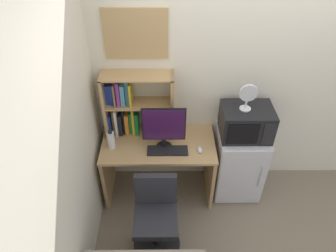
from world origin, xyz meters
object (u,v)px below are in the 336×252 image
microwave (246,122)px  mini_fridge (238,163)px  monitor (164,127)px  computer_mouse (200,150)px  water_bottle (111,140)px  hutch_bookshelf (129,106)px  keyboard (168,151)px  wall_corkboard (136,34)px  desk_chair (156,219)px  desk_fan (248,95)px

microwave → mini_fridge: bearing=-90.1°
monitor → computer_mouse: bearing=-8.8°
water_bottle → hutch_bookshelf: bearing=55.1°
keyboard → microwave: microwave is taller
mini_fridge → microwave: 0.58m
water_bottle → wall_corkboard: bearing=50.8°
water_bottle → mini_fridge: size_ratio=0.25×
hutch_bookshelf → mini_fridge: bearing=-7.7°
hutch_bookshelf → microwave: size_ratio=1.40×
keyboard → mini_fridge: mini_fridge is taller
microwave → desk_chair: 1.30m
desk_fan → water_bottle: bearing=-176.1°
monitor → microwave: (0.82, 0.10, -0.03)m
monitor → desk_fan: desk_fan is taller
keyboard → computer_mouse: (0.33, 0.01, 0.01)m
desk_fan → wall_corkboard: 1.17m
water_bottle → desk_chair: bearing=-53.1°
water_bottle → wall_corkboard: wall_corkboard is taller
monitor → computer_mouse: size_ratio=5.16×
monitor → water_bottle: size_ratio=2.34×
hutch_bookshelf → desk_chair: bearing=-72.0°
microwave → monitor: bearing=-172.8°
wall_corkboard → microwave: bearing=-13.3°
desk_fan → keyboard: bearing=-168.0°
hutch_bookshelf → desk_chair: size_ratio=0.83×
computer_mouse → desk_chair: bearing=-129.0°
hutch_bookshelf → computer_mouse: 0.85m
mini_fridge → wall_corkboard: 1.77m
microwave → desk_chair: microwave is taller
desk_fan → hutch_bookshelf: bearing=171.9°
keyboard → mini_fridge: (0.79, 0.16, -0.35)m
desk_fan → microwave: bearing=8.9°
desk_fan → desk_chair: 1.45m
computer_mouse → mini_fridge: (0.46, 0.16, -0.35)m
water_bottle → desk_chair: 0.89m
keyboard → hutch_bookshelf: bearing=140.5°
microwave → wall_corkboard: 1.37m
hutch_bookshelf → mini_fridge: size_ratio=0.84×
computer_mouse → desk_fan: (0.43, 0.15, 0.54)m
water_bottle → monitor: bearing=-0.9°
desk_chair → wall_corkboard: 1.72m
desk_chair → microwave: bearing=37.9°
computer_mouse → mini_fridge: mini_fridge is taller
mini_fridge → water_bottle: bearing=-176.1°
keyboard → microwave: size_ratio=0.81×
microwave → wall_corkboard: size_ratio=0.86×
mini_fridge → desk_chair: (-0.90, -0.70, -0.04)m
water_bottle → wall_corkboard: size_ratio=0.36×
desk_chair → wall_corkboard: (-0.17, 0.95, 1.43)m
monitor → mini_fridge: 1.03m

